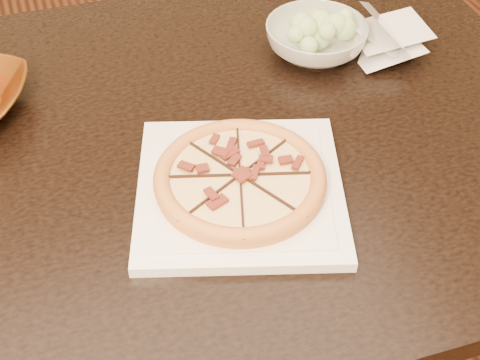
{
  "coord_description": "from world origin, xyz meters",
  "views": [
    {
      "loc": [
        -0.2,
        -0.89,
        1.48
      ],
      "look_at": [
        0.04,
        -0.22,
        0.78
      ],
      "focal_mm": 50.0,
      "sensor_mm": 36.0,
      "label": 1
    }
  ],
  "objects_px": {
    "pizza": "(240,178)",
    "salad_bowl": "(316,39)",
    "plate": "(240,189)",
    "dining_table": "(142,186)"
  },
  "relations": [
    {
      "from": "plate",
      "to": "salad_bowl",
      "type": "height_order",
      "value": "salad_bowl"
    },
    {
      "from": "dining_table",
      "to": "pizza",
      "type": "bearing_deg",
      "value": -52.48
    },
    {
      "from": "salad_bowl",
      "to": "plate",
      "type": "bearing_deg",
      "value": -130.43
    },
    {
      "from": "dining_table",
      "to": "pizza",
      "type": "relative_size",
      "value": 6.04
    },
    {
      "from": "pizza",
      "to": "salad_bowl",
      "type": "height_order",
      "value": "salad_bowl"
    },
    {
      "from": "dining_table",
      "to": "plate",
      "type": "xyz_separation_m",
      "value": [
        0.12,
        -0.16,
        0.1
      ]
    },
    {
      "from": "dining_table",
      "to": "pizza",
      "type": "height_order",
      "value": "pizza"
    },
    {
      "from": "salad_bowl",
      "to": "dining_table",
      "type": "bearing_deg",
      "value": -158.75
    },
    {
      "from": "pizza",
      "to": "salad_bowl",
      "type": "bearing_deg",
      "value": 49.56
    },
    {
      "from": "dining_table",
      "to": "plate",
      "type": "height_order",
      "value": "plate"
    }
  ]
}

